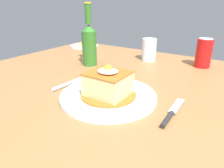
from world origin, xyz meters
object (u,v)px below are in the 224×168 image
(soda_can, at_px, (204,53))
(main_plate, at_px, (108,96))
(knife, at_px, (170,115))
(fork, at_px, (66,85))
(side_plate_fries, at_px, (84,46))
(drinking_glass, at_px, (149,51))
(beer_bottle_green, at_px, (89,43))

(soda_can, bearing_deg, main_plate, -108.31)
(main_plate, height_order, soda_can, soda_can)
(knife, bearing_deg, fork, 179.86)
(main_plate, xyz_separation_m, soda_can, (0.16, 0.49, 0.05))
(knife, relative_size, side_plate_fries, 0.97)
(fork, xyz_separation_m, soda_can, (0.34, 0.49, 0.06))
(knife, relative_size, drinking_glass, 1.58)
(fork, xyz_separation_m, drinking_glass, (0.10, 0.46, 0.04))
(beer_bottle_green, bearing_deg, drinking_glass, 48.46)
(fork, height_order, soda_can, soda_can)
(knife, height_order, drinking_glass, drinking_glass)
(drinking_glass, bearing_deg, beer_bottle_green, -131.54)
(fork, bearing_deg, side_plate_fries, 124.95)
(knife, height_order, beer_bottle_green, beer_bottle_green)
(main_plate, bearing_deg, soda_can, 71.69)
(main_plate, xyz_separation_m, knife, (0.19, -0.00, -0.00))
(drinking_glass, bearing_deg, knife, -59.73)
(knife, distance_m, soda_can, 0.50)
(beer_bottle_green, height_order, side_plate_fries, beer_bottle_green)
(beer_bottle_green, distance_m, side_plate_fries, 0.41)
(soda_can, distance_m, beer_bottle_green, 0.50)
(drinking_glass, distance_m, side_plate_fries, 0.47)
(drinking_glass, bearing_deg, main_plate, -80.36)
(fork, relative_size, side_plate_fries, 0.83)
(beer_bottle_green, bearing_deg, fork, -69.17)
(beer_bottle_green, xyz_separation_m, side_plate_fries, (-0.28, 0.28, -0.09))
(fork, relative_size, drinking_glass, 1.35)
(side_plate_fries, bearing_deg, drinking_glass, -8.30)
(drinking_glass, xyz_separation_m, side_plate_fries, (-0.47, 0.07, -0.04))
(main_plate, relative_size, fork, 2.03)
(knife, bearing_deg, drinking_glass, 120.27)
(drinking_glass, height_order, side_plate_fries, drinking_glass)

